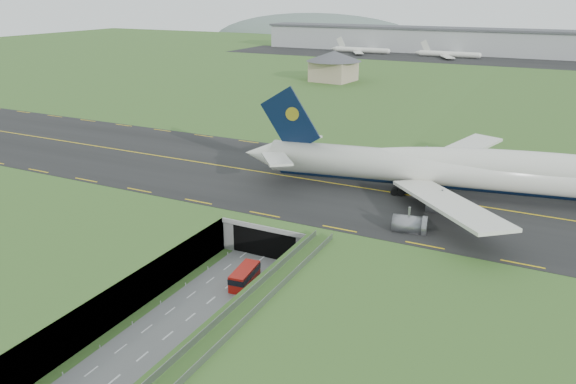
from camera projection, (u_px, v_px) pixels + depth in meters
The scene contains 10 objects.
ground at pixel (239, 278), 88.75m from camera, with size 900.00×900.00×0.00m, color #3F6327.
airfield_deck at pixel (239, 261), 87.74m from camera, with size 800.00×800.00×6.00m, color gray.
trench_road at pixel (213, 299), 82.41m from camera, with size 12.00×75.00×0.20m, color slate.
taxiway at pixel (323, 182), 114.43m from camera, with size 800.00×44.00×0.18m, color black.
tunnel_portal at pixel (287, 222), 101.67m from camera, with size 17.00×22.30×6.00m.
guideway at pixel (233, 328), 66.23m from camera, with size 3.00×53.00×7.05m.
jumbo_jet at pixel (478, 171), 104.14m from camera, with size 92.65×59.35×19.91m.
shuttle_tram at pixel (245, 277), 85.98m from camera, with size 3.37×7.04×2.79m.
service_building at pixel (334, 63), 240.48m from camera, with size 26.00×26.00×12.91m.
cargo_terminal at pixel (500, 42), 335.78m from camera, with size 320.00×67.00×15.60m.
Camera 1 is at (42.39, -67.04, 42.78)m, focal length 35.00 mm.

